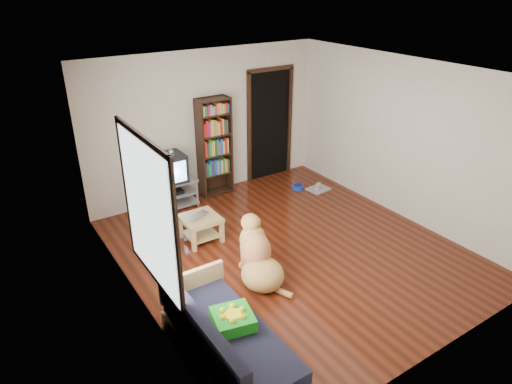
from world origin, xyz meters
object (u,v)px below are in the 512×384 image
laptop (201,217)px  crt_tv (168,168)px  tv_stand (170,193)px  coffee_table (201,224)px  grey_rag (319,189)px  bookshelf (214,142)px  dog (258,258)px  dog_bowl (298,187)px  green_cushion (233,319)px  sofa (226,344)px

laptop → crt_tv: 1.36m
tv_stand → coffee_table: bearing=-92.7°
grey_rag → crt_tv: crt_tv is taller
bookshelf → dog: 2.88m
dog_bowl → crt_tv: size_ratio=0.38×
green_cushion → crt_tv: crt_tv is taller
grey_rag → dog: size_ratio=0.36×
bookshelf → sofa: bookshelf is taller
green_cushion → bookshelf: 4.12m
dog_bowl → tv_stand: (-2.33, 0.62, 0.23)m
coffee_table → grey_rag: bearing=8.4°
laptop → tv_stand: size_ratio=0.39×
crt_tv → laptop: bearing=-92.6°
crt_tv → dog: (0.12, -2.61, -0.42)m
laptop → sofa: bearing=-133.5°
dog → tv_stand: bearing=92.6°
dog → sofa: bearing=-136.3°
bookshelf → coffee_table: bookshelf is taller
dog_bowl → grey_rag: dog_bowl is taller
bookshelf → dog: size_ratio=1.63×
dog_bowl → sofa: 4.48m
green_cushion → tv_stand: bearing=89.4°
dog_bowl → grey_rag: (0.30, -0.25, -0.03)m
green_cushion → dog: size_ratio=0.37×
grey_rag → coffee_table: (-2.69, -0.40, 0.27)m
sofa → bookshelf: bearing=62.7°
bookshelf → dog: bearing=-107.2°
coffee_table → dog_bowl: bearing=15.1°
dog_bowl → laptop: bearing=-164.2°
grey_rag → crt_tv: bearing=161.2°
laptop → dog: 1.30m
dog_bowl → coffee_table: coffee_table is taller
grey_rag → sofa: size_ratio=0.22×
sofa → grey_rag: bearing=37.4°
tv_stand → dog: bearing=-87.4°
crt_tv → sofa: size_ratio=0.32×
sofa → dog: 1.51m
grey_rag → sofa: sofa is taller
crt_tv → bookshelf: bearing=4.3°
laptop → sofa: 2.51m
tv_stand → bookshelf: bearing=5.6°
dog → laptop: bearing=97.9°
grey_rag → bookshelf: bearing=150.1°
dog_bowl → green_cushion: bearing=-137.2°
dog_bowl → coffee_table: size_ratio=0.40×
bookshelf → coffee_table: (-1.01, -1.36, -0.72)m
laptop → bookshelf: 1.82m
dog_bowl → dog: dog is taller
crt_tv → coffee_table: 1.37m
dog_bowl → dog: bearing=-138.5°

